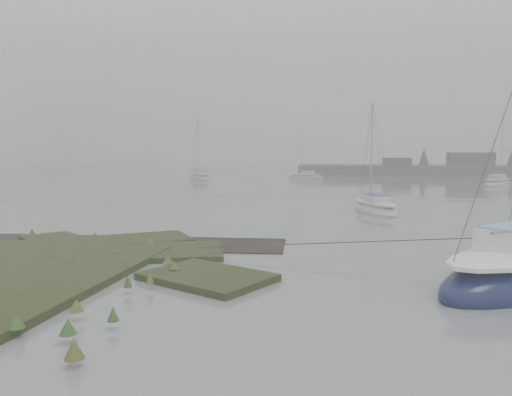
% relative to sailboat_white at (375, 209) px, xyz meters
% --- Properties ---
extents(ground, '(160.00, 160.00, 0.00)m').
position_rel_sailboat_white_xyz_m(ground, '(-5.71, 13.56, -0.22)').
color(ground, slate).
rests_on(ground, ground).
extents(sailboat_white, '(3.47, 5.35, 7.19)m').
position_rel_sailboat_white_xyz_m(sailboat_white, '(0.00, 0.00, 0.00)').
color(sailboat_white, silver).
rests_on(sailboat_white, ground).
extents(sailboat_far_a, '(5.22, 6.42, 8.92)m').
position_rel_sailboat_white_xyz_m(sailboat_far_a, '(-20.49, 28.83, 0.05)').
color(sailboat_far_a, silver).
rests_on(sailboat_far_a, ground).
extents(sailboat_far_b, '(4.53, 5.36, 7.53)m').
position_rel_sailboat_white_xyz_m(sailboat_far_b, '(13.14, 25.16, 0.01)').
color(sailboat_far_b, '#AEB2B9').
rests_on(sailboat_far_b, ground).
extents(sailboat_far_c, '(4.65, 1.88, 6.40)m').
position_rel_sailboat_white_xyz_m(sailboat_far_c, '(-7.64, 33.02, -0.02)').
color(sailboat_far_c, '#9FA3A9').
rests_on(sailboat_far_c, ground).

